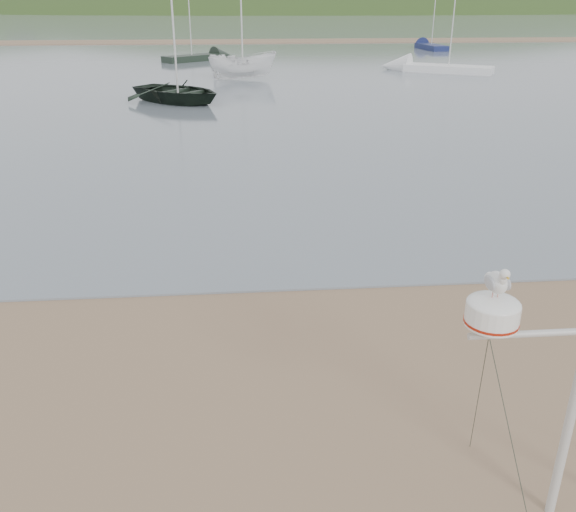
{
  "coord_description": "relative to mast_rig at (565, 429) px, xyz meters",
  "views": [
    {
      "loc": [
        1.33,
        -6.44,
        5.26
      ],
      "look_at": [
        1.97,
        1.0,
        2.04
      ],
      "focal_mm": 38.0,
      "sensor_mm": 36.0,
      "label": 1
    }
  ],
  "objects": [
    {
      "name": "boat_white",
      "position": [
        -2.65,
        37.32,
        1.12
      ],
      "size": [
        1.81,
        1.77,
        4.5
      ],
      "primitive_type": "imported",
      "rotation": [
        0.0,
        0.0,
        1.61
      ],
      "color": "white",
      "rests_on": "water"
    },
    {
      "name": "sailboat_white_near",
      "position": [
        10.16,
        40.75,
        -0.87
      ],
      "size": [
        7.98,
        5.78,
        8.0
      ],
      "color": "white",
      "rests_on": "ground"
    },
    {
      "name": "water",
      "position": [
        -4.59,
        133.69,
        -1.15
      ],
      "size": [
        560.0,
        256.0,
        0.04
      ],
      "primitive_type": "cube",
      "color": "slate",
      "rests_on": "ground"
    },
    {
      "name": "ground",
      "position": [
        -4.59,
        1.69,
        -1.17
      ],
      "size": [
        560.0,
        560.0,
        0.0
      ],
      "primitive_type": "plane",
      "color": "#80634A",
      "rests_on": "ground"
    },
    {
      "name": "sailboat_dark_mid",
      "position": [
        -5.38,
        50.39,
        -0.87
      ],
      "size": [
        6.22,
        5.42,
        6.63
      ],
      "color": "black",
      "rests_on": "ground"
    },
    {
      "name": "boat_dark",
      "position": [
        -6.18,
        27.96,
        1.53
      ],
      "size": [
        3.3,
        3.61,
        5.32
      ],
      "primitive_type": "imported",
      "rotation": [
        0.0,
        0.0,
        0.87
      ],
      "color": "black",
      "rests_on": "water"
    },
    {
      "name": "mast_rig",
      "position": [
        0.0,
        0.0,
        0.0
      ],
      "size": [
        2.15,
        2.29,
        4.84
      ],
      "color": "beige",
      "rests_on": "ground"
    },
    {
      "name": "sailboat_blue_far",
      "position": [
        16.63,
        60.59,
        -0.87
      ],
      "size": [
        2.36,
        6.69,
        6.52
      ],
      "color": "#161F4F",
      "rests_on": "ground"
    },
    {
      "name": "sandbar",
      "position": [
        -4.59,
        71.69,
        -1.09
      ],
      "size": [
        560.0,
        7.0,
        0.07
      ],
      "primitive_type": "cube",
      "color": "#80634A",
      "rests_on": "water"
    },
    {
      "name": "hill_ridge",
      "position": [
        13.93,
        236.69,
        -20.87
      ],
      "size": [
        620.0,
        180.0,
        80.0
      ],
      "color": "#243A17",
      "rests_on": "ground"
    }
  ]
}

